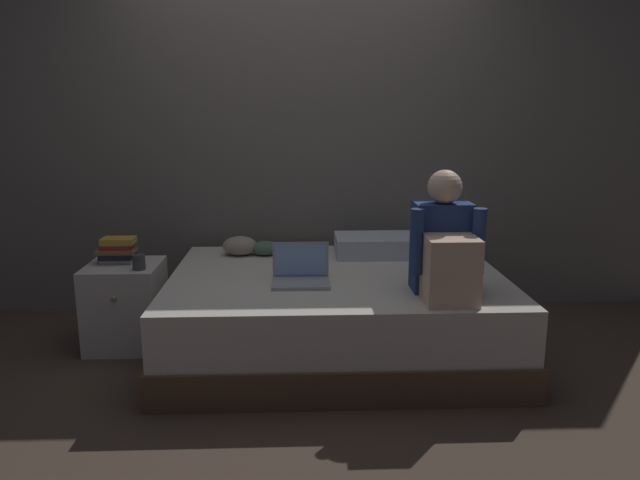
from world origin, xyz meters
TOP-DOWN VIEW (x-y plane):
  - ground_plane at (0.00, 0.00)m, footprint 8.00×8.00m
  - wall_back at (0.00, 1.20)m, footprint 5.60×0.10m
  - bed at (0.20, 0.30)m, footprint 2.00×1.50m
  - nightstand at (-1.10, 0.44)m, footprint 0.44×0.46m
  - person_sitting at (0.73, -0.13)m, footprint 0.39×0.44m
  - laptop at (-0.02, 0.11)m, footprint 0.32×0.23m
  - pillow at (0.50, 0.75)m, footprint 0.56×0.36m
  - book_stack at (-1.14, 0.49)m, footprint 0.23×0.15m
  - mug at (-0.97, 0.32)m, footprint 0.08×0.08m
  - clothes_pile at (-0.37, 0.78)m, footprint 0.37×0.20m

SIDE VIEW (x-z plane):
  - ground_plane at x=0.00m, z-range 0.00..0.00m
  - bed at x=0.20m, z-range 0.00..0.49m
  - nightstand at x=-1.10m, z-range 0.00..0.52m
  - laptop at x=-0.02m, z-range 0.44..0.66m
  - clothes_pile at x=-0.37m, z-range 0.49..0.61m
  - pillow at x=0.50m, z-range 0.49..0.62m
  - mug at x=-0.97m, z-range 0.52..0.61m
  - book_stack at x=-1.14m, z-range 0.52..0.68m
  - person_sitting at x=0.73m, z-range 0.41..1.07m
  - wall_back at x=0.00m, z-range 0.00..2.70m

